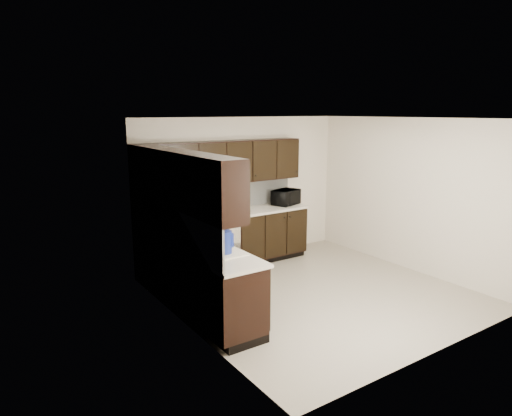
{
  "coord_description": "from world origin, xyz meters",
  "views": [
    {
      "loc": [
        -4.21,
        -4.69,
        2.6
      ],
      "look_at": [
        -0.64,
        0.6,
        1.24
      ],
      "focal_mm": 32.0,
      "sensor_mm": 36.0,
      "label": 1
    }
  ],
  "objects": [
    {
      "name": "ceiling",
      "position": [
        0.0,
        0.0,
        2.5
      ],
      "size": [
        4.0,
        4.0,
        0.0
      ],
      "primitive_type": "plane",
      "rotation": [
        3.14,
        0.0,
        0.0
      ],
      "color": "white",
      "rests_on": "wall_back"
    },
    {
      "name": "upper_cabinets",
      "position": [
        -1.1,
        1.2,
        1.77
      ],
      "size": [
        3.0,
        2.8,
        0.7
      ],
      "color": "black",
      "rests_on": "wall_back"
    },
    {
      "name": "wall_left",
      "position": [
        -2.0,
        0.0,
        1.25
      ],
      "size": [
        0.02,
        4.0,
        2.5
      ],
      "primitive_type": "cube",
      "color": "beige",
      "rests_on": "floor"
    },
    {
      "name": "soap_bottle_b",
      "position": [
        -1.79,
        0.31,
        1.05
      ],
      "size": [
        0.11,
        0.11,
        0.22
      ],
      "primitive_type": "imported",
      "rotation": [
        0.0,
        0.0,
        -0.31
      ],
      "color": "gray",
      "rests_on": "countertop"
    },
    {
      "name": "soap_bottle_a",
      "position": [
        -1.48,
        0.41,
        1.05
      ],
      "size": [
        0.1,
        0.1,
        0.22
      ],
      "primitive_type": "imported",
      "rotation": [
        0.0,
        0.0,
        -0.03
      ],
      "color": "gray",
      "rests_on": "countertop"
    },
    {
      "name": "sink",
      "position": [
        -1.68,
        -0.01,
        0.88
      ],
      "size": [
        0.54,
        0.82,
        0.42
      ],
      "color": "beige",
      "rests_on": "countertop"
    },
    {
      "name": "microwave",
      "position": [
        0.75,
        1.7,
        1.08
      ],
      "size": [
        0.57,
        0.48,
        0.27
      ],
      "primitive_type": "imported",
      "rotation": [
        0.0,
        0.0,
        0.34
      ],
      "color": "black",
      "rests_on": "countertop"
    },
    {
      "name": "dishwasher",
      "position": [
        -0.7,
        1.41,
        0.55
      ],
      "size": [
        0.58,
        0.04,
        0.78
      ],
      "color": "beige",
      "rests_on": "lower_cabinets"
    },
    {
      "name": "countertop",
      "position": [
        -1.01,
        1.11,
        0.92
      ],
      "size": [
        3.03,
        2.83,
        0.04
      ],
      "color": "beige",
      "rests_on": "lower_cabinets"
    },
    {
      "name": "toaster_oven",
      "position": [
        -1.75,
        1.73,
        1.06
      ],
      "size": [
        0.39,
        0.29,
        0.24
      ],
      "primitive_type": "cube",
      "rotation": [
        0.0,
        0.0,
        -0.0
      ],
      "color": "silver",
      "rests_on": "countertop"
    },
    {
      "name": "wall_back",
      "position": [
        0.0,
        2.0,
        1.25
      ],
      "size": [
        4.0,
        0.02,
        2.5
      ],
      "primitive_type": "cube",
      "color": "beige",
      "rests_on": "floor"
    },
    {
      "name": "wall_right",
      "position": [
        2.0,
        0.0,
        1.25
      ],
      "size": [
        0.02,
        4.0,
        2.5
      ],
      "primitive_type": "cube",
      "color": "beige",
      "rests_on": "floor"
    },
    {
      "name": "wall_front",
      "position": [
        0.0,
        -2.0,
        1.25
      ],
      "size": [
        4.0,
        0.02,
        2.5
      ],
      "primitive_type": "cube",
      "color": "beige",
      "rests_on": "floor"
    },
    {
      "name": "teal_tumbler",
      "position": [
        -1.48,
        0.52,
        1.04
      ],
      "size": [
        0.12,
        0.12,
        0.2
      ],
      "primitive_type": "cylinder",
      "rotation": [
        0.0,
        0.0,
        -0.42
      ],
      "color": "#0E9C9C",
      "rests_on": "countertop"
    },
    {
      "name": "blue_pitcher",
      "position": [
        -1.64,
        -0.2,
        1.08
      ],
      "size": [
        0.2,
        0.2,
        0.29
      ],
      "primitive_type": "cylinder",
      "rotation": [
        0.0,
        0.0,
        -0.06
      ],
      "color": "#10289A",
      "rests_on": "countertop"
    },
    {
      "name": "lower_cabinets",
      "position": [
        -1.01,
        1.11,
        0.41
      ],
      "size": [
        3.0,
        2.8,
        0.9
      ],
      "color": "black",
      "rests_on": "floor"
    },
    {
      "name": "storage_bin",
      "position": [
        -1.7,
        0.49,
        1.04
      ],
      "size": [
        0.52,
        0.4,
        0.19
      ],
      "primitive_type": "cube",
      "rotation": [
        0.0,
        0.0,
        0.09
      ],
      "color": "white",
      "rests_on": "countertop"
    },
    {
      "name": "paper_towel_roll",
      "position": [
        -1.53,
        1.27,
        1.09
      ],
      "size": [
        0.17,
        0.17,
        0.29
      ],
      "primitive_type": "cylinder",
      "rotation": [
        0.0,
        0.0,
        0.29
      ],
      "color": "silver",
      "rests_on": "countertop"
    },
    {
      "name": "backsplash",
      "position": [
        -1.22,
        1.32,
        1.18
      ],
      "size": [
        3.0,
        2.8,
        0.48
      ],
      "color": "#BBBBB7",
      "rests_on": "countertop"
    },
    {
      "name": "floor",
      "position": [
        0.0,
        0.0,
        0.0
      ],
      "size": [
        4.0,
        4.0,
        0.0
      ],
      "primitive_type": "plane",
      "color": "#A79C8A",
      "rests_on": "ground"
    }
  ]
}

